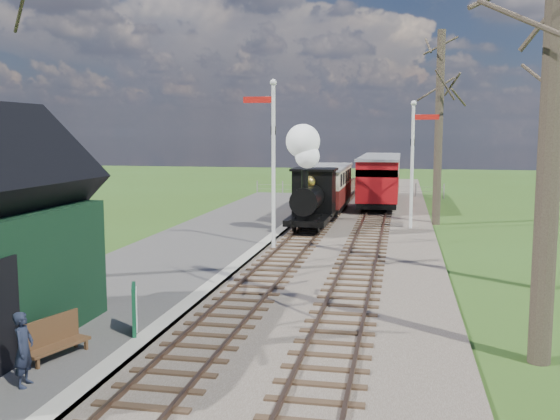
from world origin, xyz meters
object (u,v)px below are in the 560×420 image
Objects in this scene: semaphore_near at (272,152)px; coach at (327,186)px; bench at (53,338)px; red_carriage_b at (382,175)px; sign_board at (134,309)px; locomotive at (310,185)px; red_carriage_a at (378,182)px; semaphore_far at (414,155)px; person at (24,349)px.

coach is (0.77, 10.50, -2.11)m from semaphore_near.
bench is at bearing -97.69° from semaphore_near.
red_carriage_b is at bearing 71.39° from coach.
coach is 7.04× the size of sign_board.
sign_board is at bearing 60.13° from bench.
coach is 5.24× the size of bench.
semaphore_near reaches higher than bench.
semaphore_near is 4.76m from locomotive.
coach is 1.28× the size of red_carriage_a.
semaphore_near is 1.11× the size of red_carriage_b.
red_carriage_a is 5.50m from red_carriage_b.
coach is at bearing 134.21° from semaphore_far.
semaphore_far is 7.16m from red_carriage_a.
red_carriage_a is 23.49m from sign_board.
red_carriage_b reaches higher than person.
red_carriage_b is (2.60, 7.72, 0.11)m from coach.
red_carriage_a and red_carriage_b have the same top height.
semaphore_near is 7.91m from semaphore_far.
coach is 5.74× the size of person.
red_carriage_b is 5.52× the size of sign_board.
sign_board is at bearing -22.94° from person.
coach reaches higher than person.
semaphore_far is 6.54m from coach.
semaphore_far is at bearing -29.14° from person.
semaphore_near is at bearing -16.32° from person.
semaphore_near reaches higher than person.
red_carriage_a is 5.52× the size of sign_board.
sign_board is (-4.08, -23.11, -0.92)m from red_carriage_a.
semaphore_far is 4.18× the size of bench.
locomotive is 3.27× the size of bench.
person is at bearing -95.09° from coach.
bench is at bearing -96.06° from coach.
red_carriage_a is (2.60, 2.22, 0.11)m from coach.
red_carriage_b reaches higher than coach.
locomotive is 4.40× the size of sign_board.
person reaches higher than sign_board.
locomotive reaches higher than coach.
locomotive reaches higher than red_carriage_b.
semaphore_near is at bearing -94.19° from coach.
red_carriage_a is at bearing -90.00° from red_carriage_b.
locomotive is at bearing -17.31° from person.
person is at bearing -95.80° from semaphore_near.
semaphore_far reaches higher than red_carriage_a.
semaphore_near is at bearing -130.60° from semaphore_far.
bench is 1.10× the size of person.
bench is at bearing -119.87° from sign_board.
semaphore_far is at bearing 19.67° from locomotive.
semaphore_near reaches higher than locomotive.
red_carriage_b is 4.50× the size of person.
semaphore_near is 10.82m from sign_board.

